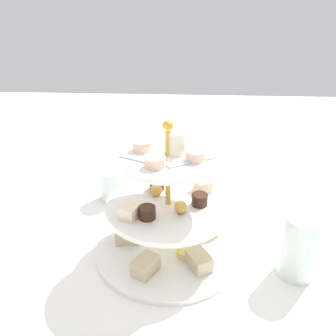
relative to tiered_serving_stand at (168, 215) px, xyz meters
The scene contains 6 objects.
ground_plane 0.08m from the tiered_serving_stand, behind, with size 2.40×2.40×0.00m, color white.
tiered_serving_stand is the anchor object (origin of this frame).
water_glass_tall_right 0.24m from the tiered_serving_stand, 12.12° to the right, with size 0.07×0.07×0.12m, color silver.
water_glass_short_left 0.25m from the tiered_serving_stand, 127.89° to the left, with size 0.06×0.06×0.08m, color silver.
teacup_with_saucer 0.26m from the tiered_serving_stand, 96.89° to the left, with size 0.09×0.09×0.05m.
butter_knife_right 0.30m from the tiered_serving_stand, 51.02° to the left, with size 0.17×0.01×0.00m, color silver.
Camera 1 is at (0.03, -0.56, 0.47)m, focal length 37.78 mm.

